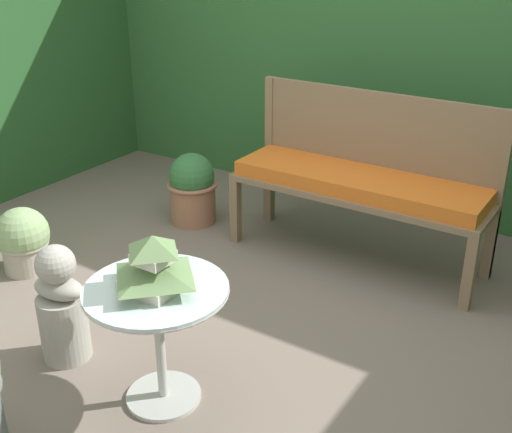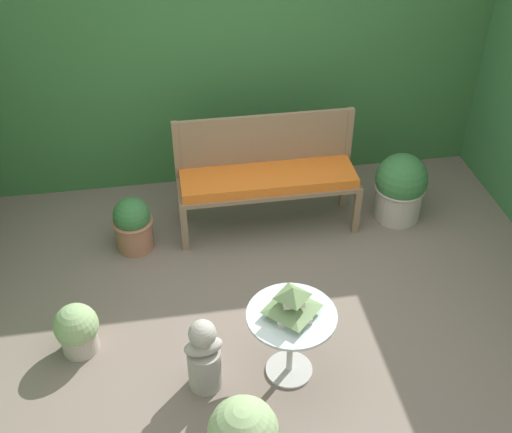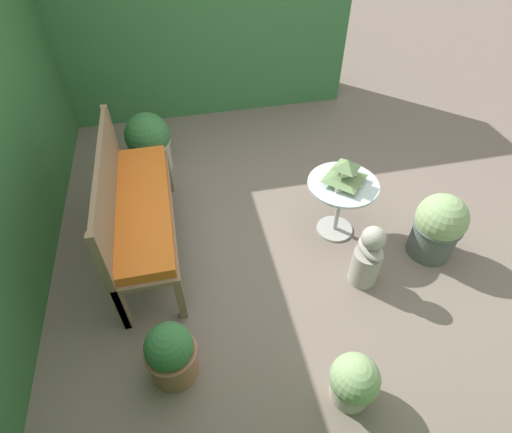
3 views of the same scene
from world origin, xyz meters
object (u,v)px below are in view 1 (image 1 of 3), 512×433
object	(u,v)px
garden_bench	(358,187)
pagoda_birdhouse	(154,266)
potted_plant_bench_right	(23,240)
patio_table	(158,313)
garden_bust	(62,308)
potted_plant_bench_left	(192,188)

from	to	relation	value
garden_bench	pagoda_birdhouse	distance (m)	1.74
pagoda_birdhouse	potted_plant_bench_right	bearing A→B (deg)	163.16
patio_table	garden_bust	distance (m)	0.64
garden_bench	pagoda_birdhouse	bearing A→B (deg)	-94.82
patio_table	garden_bench	bearing A→B (deg)	85.18
garden_bust	potted_plant_bench_left	bearing A→B (deg)	97.16
garden_bench	potted_plant_bench_right	bearing A→B (deg)	-142.60
potted_plant_bench_left	patio_table	bearing A→B (deg)	-55.93
patio_table	potted_plant_bench_right	world-z (taller)	patio_table
pagoda_birdhouse	potted_plant_bench_right	world-z (taller)	pagoda_birdhouse
potted_plant_bench_left	garden_bust	bearing A→B (deg)	-73.70
garden_bench	potted_plant_bench_left	size ratio (longest dim) A/B	3.15
garden_bust	potted_plant_bench_left	size ratio (longest dim) A/B	1.19
patio_table	potted_plant_bench_left	bearing A→B (deg)	124.07
potted_plant_bench_right	garden_bust	bearing A→B (deg)	-27.92
patio_table	pagoda_birdhouse	size ratio (longest dim) A/B	2.00
potted_plant_bench_right	potted_plant_bench_left	size ratio (longest dim) A/B	0.80
garden_bench	potted_plant_bench_right	world-z (taller)	garden_bench
garden_bust	potted_plant_bench_right	world-z (taller)	garden_bust
garden_bench	garden_bust	xyz separation A→B (m)	(-0.76, -1.74, -0.21)
patio_table	potted_plant_bench_left	size ratio (longest dim) A/B	1.21
patio_table	pagoda_birdhouse	bearing A→B (deg)	180.00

